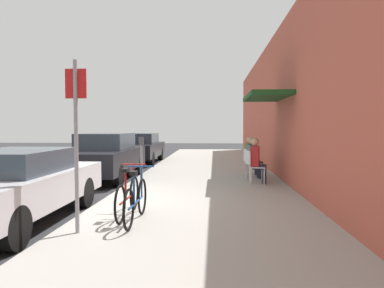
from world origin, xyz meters
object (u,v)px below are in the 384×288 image
Objects in this scene: cafe_chair_2 at (249,160)px; seated_patron_2 at (251,154)px; bicycle_1 at (128,196)px; cafe_chair_0 at (255,166)px; parked_car_1 at (105,156)px; street_sign at (76,133)px; seated_patron_1 at (254,156)px; parked_car_2 at (140,147)px; bicycle_0 at (136,201)px; parking_meter at (141,157)px; seated_patron_0 at (257,159)px; parked_car_0 at (13,185)px; cafe_chair_1 at (252,162)px.

seated_patron_2 reaches higher than cafe_chair_2.
bicycle_1 is 4.80m from cafe_chair_0.
street_sign is at bearing -76.60° from parked_car_1.
seated_patron_1 is 0.77m from cafe_chair_2.
parked_car_2 is at bearing 124.77° from cafe_chair_0.
bicycle_0 is at bearing -112.88° from seated_patron_2.
parking_meter reaches higher than seated_patron_0.
seated_patron_2 is (0.06, 0.01, 0.19)m from cafe_chair_2.
bicycle_0 reaches higher than cafe_chair_0.
cafe_chair_0 is (3.23, 4.99, -1.02)m from street_sign.
parking_meter is at bearing -157.23° from seated_patron_1.
parking_meter is 3.60m from bicycle_1.
parked_car_0 is at bearing -90.00° from parked_car_1.
bicycle_1 is at bearing -68.97° from parked_car_1.
cafe_chair_2 is (3.17, 2.10, -0.26)m from parking_meter.
cafe_chair_1 is at bearing 89.99° from cafe_chair_0.
bicycle_1 is 6.25m from cafe_chair_2.
bicycle_1 is (2.02, -10.77, -0.25)m from parked_car_2.
parked_car_2 reaches higher than seated_patron_0.
cafe_chair_1 is 0.75m from cafe_chair_2.
street_sign is 1.54m from bicycle_0.
seated_patron_1 is (3.28, 5.93, -0.82)m from street_sign.
cafe_chair_2 is at bearing 94.61° from seated_patron_1.
parked_car_1 is 2.57× the size of bicycle_1.
parked_car_0 is 3.41× the size of seated_patron_1.
parked_car_0 reaches higher than cafe_chair_0.
parked_car_0 is 3.41× the size of seated_patron_2.
street_sign is at bearing -30.41° from parked_car_0.
cafe_chair_2 is (-0.00, 0.75, 0.00)m from cafe_chair_1.
seated_patron_2 is (3.23, 2.11, -0.07)m from parking_meter.
seated_patron_2 is (4.78, 5.80, 0.12)m from parked_car_0.
parked_car_2 is 7.57m from seated_patron_1.
parked_car_0 is 5.06× the size of cafe_chair_1.
cafe_chair_1 is 0.67× the size of seated_patron_2.
parked_car_0 is 2.04m from bicycle_1.
seated_patron_0 is (4.78, -1.31, 0.05)m from parked_car_1.
bicycle_1 is at bearing -79.36° from parked_car_2.
street_sign reaches higher than cafe_chair_1.
cafe_chair_0 is 1.70m from seated_patron_2.
bicycle_1 is at bearing -118.93° from cafe_chair_1.
cafe_chair_2 is 0.20m from seated_patron_2.
seated_patron_2 is (0.06, 0.76, 0.19)m from cafe_chair_1.
parked_car_0 is at bearing -90.00° from parked_car_2.
parked_car_0 is 6.91m from cafe_chair_1.
parked_car_2 reaches higher than cafe_chair_0.
parked_car_1 is at bearing 90.00° from parked_car_0.
seated_patron_0 is at bearing -87.98° from cafe_chair_2.
bicycle_0 is 1.97× the size of cafe_chair_0.
seated_patron_0 is 0.95m from seated_patron_1.
seated_patron_0 is at bearing 55.07° from bicycle_1.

